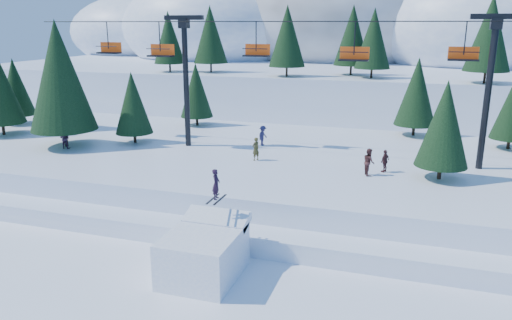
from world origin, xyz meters
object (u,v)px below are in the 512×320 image
(jump_kicker, at_px, (204,252))
(chairlift, at_px, (318,64))
(banner_far, at_px, (480,270))
(banner_near, at_px, (321,255))

(jump_kicker, distance_m, chairlift, 17.70)
(jump_kicker, height_order, chairlift, chairlift)
(chairlift, relative_size, banner_far, 16.09)
(chairlift, distance_m, banner_near, 15.69)
(jump_kicker, relative_size, banner_far, 1.79)
(jump_kicker, height_order, banner_far, jump_kicker)
(banner_near, xyz_separation_m, banner_far, (7.74, 0.77, 0.00))
(chairlift, xyz_separation_m, banner_far, (10.57, -11.92, -8.78))
(banner_near, bearing_deg, banner_far, 5.72)
(chairlift, relative_size, banner_near, 16.48)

